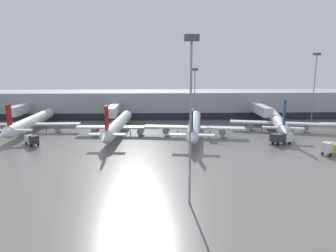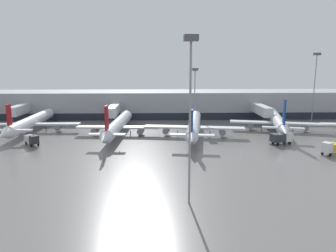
{
  "view_description": "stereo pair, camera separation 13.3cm",
  "coord_description": "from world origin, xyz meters",
  "px_view_note": "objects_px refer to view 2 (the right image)",
  "views": [
    {
      "loc": [
        4.1,
        -53.65,
        19.12
      ],
      "look_at": [
        6.74,
        28.5,
        3.0
      ],
      "focal_mm": 35.0,
      "sensor_mm": 36.0,
      "label": 1
    },
    {
      "loc": [
        4.23,
        -53.66,
        19.12
      ],
      "look_at": [
        6.74,
        28.5,
        3.0
      ],
      "focal_mm": 35.0,
      "sensor_mm": 36.0,
      "label": 2
    }
  ],
  "objects_px": {
    "parked_jet_3": "(118,125)",
    "apron_light_mast_0": "(316,69)",
    "service_truck_0": "(32,139)",
    "service_truck_1": "(330,147)",
    "parked_jet_0": "(194,125)",
    "service_truck_2": "(281,137)",
    "traffic_cone_0": "(120,152)",
    "parked_jet_1": "(277,121)",
    "parked_jet_2": "(31,122)",
    "apron_light_mast_2": "(191,77)",
    "traffic_cone_2": "(189,154)",
    "apron_light_mast_4": "(195,80)"
  },
  "relations": [
    {
      "from": "parked_jet_3",
      "to": "service_truck_0",
      "type": "xyz_separation_m",
      "value": [
        -18.76,
        -10.09,
        -1.29
      ]
    },
    {
      "from": "traffic_cone_0",
      "to": "apron_light_mast_4",
      "type": "height_order",
      "value": "apron_light_mast_4"
    },
    {
      "from": "traffic_cone_0",
      "to": "apron_light_mast_0",
      "type": "bearing_deg",
      "value": 32.44
    },
    {
      "from": "parked_jet_3",
      "to": "traffic_cone_2",
      "type": "distance_m",
      "value": 26.62
    },
    {
      "from": "service_truck_2",
      "to": "traffic_cone_0",
      "type": "relative_size",
      "value": 7.57
    },
    {
      "from": "service_truck_1",
      "to": "apron_light_mast_0",
      "type": "height_order",
      "value": "apron_light_mast_0"
    },
    {
      "from": "parked_jet_1",
      "to": "parked_jet_2",
      "type": "distance_m",
      "value": 68.68
    },
    {
      "from": "apron_light_mast_2",
      "to": "apron_light_mast_4",
      "type": "bearing_deg",
      "value": 83.03
    },
    {
      "from": "parked_jet_3",
      "to": "apron_light_mast_2",
      "type": "xyz_separation_m",
      "value": [
        14.91,
        -42.97,
        14.54
      ]
    },
    {
      "from": "parked_jet_3",
      "to": "apron_light_mast_0",
      "type": "bearing_deg",
      "value": -69.16
    },
    {
      "from": "traffic_cone_0",
      "to": "apron_light_mast_4",
      "type": "xyz_separation_m",
      "value": [
        19.67,
        34.57,
        13.39
      ]
    },
    {
      "from": "parked_jet_0",
      "to": "service_truck_1",
      "type": "xyz_separation_m",
      "value": [
        26.71,
        -17.81,
        -1.37
      ]
    },
    {
      "from": "parked_jet_1",
      "to": "traffic_cone_0",
      "type": "relative_size",
      "value": 48.92
    },
    {
      "from": "parked_jet_2",
      "to": "apron_light_mast_4",
      "type": "bearing_deg",
      "value": -76.32
    },
    {
      "from": "parked_jet_0",
      "to": "apron_light_mast_0",
      "type": "bearing_deg",
      "value": -54.42
    },
    {
      "from": "service_truck_0",
      "to": "apron_light_mast_4",
      "type": "relative_size",
      "value": 0.3
    },
    {
      "from": "parked_jet_3",
      "to": "apron_light_mast_4",
      "type": "bearing_deg",
      "value": -49.97
    },
    {
      "from": "parked_jet_3",
      "to": "service_truck_0",
      "type": "relative_size",
      "value": 7.34
    },
    {
      "from": "parked_jet_2",
      "to": "service_truck_2",
      "type": "relative_size",
      "value": 6.99
    },
    {
      "from": "service_truck_2",
      "to": "traffic_cone_2",
      "type": "distance_m",
      "value": 24.49
    },
    {
      "from": "traffic_cone_2",
      "to": "apron_light_mast_0",
      "type": "distance_m",
      "value": 61.36
    },
    {
      "from": "parked_jet_2",
      "to": "service_truck_2",
      "type": "bearing_deg",
      "value": -104.04
    },
    {
      "from": "service_truck_0",
      "to": "parked_jet_0",
      "type": "bearing_deg",
      "value": 62.1
    },
    {
      "from": "apron_light_mast_2",
      "to": "apron_light_mast_0",
      "type": "bearing_deg",
      "value": 53.35
    },
    {
      "from": "parked_jet_1",
      "to": "apron_light_mast_0",
      "type": "height_order",
      "value": "apron_light_mast_0"
    },
    {
      "from": "service_truck_2",
      "to": "traffic_cone_0",
      "type": "bearing_deg",
      "value": 177.31
    },
    {
      "from": "service_truck_1",
      "to": "apron_light_mast_2",
      "type": "relative_size",
      "value": 0.22
    },
    {
      "from": "traffic_cone_2",
      "to": "service_truck_2",
      "type": "bearing_deg",
      "value": 22.36
    },
    {
      "from": "parked_jet_0",
      "to": "parked_jet_1",
      "type": "bearing_deg",
      "value": -67.97
    },
    {
      "from": "parked_jet_1",
      "to": "service_truck_0",
      "type": "height_order",
      "value": "parked_jet_1"
    },
    {
      "from": "parked_jet_0",
      "to": "apron_light_mast_4",
      "type": "height_order",
      "value": "apron_light_mast_4"
    },
    {
      "from": "parked_jet_3",
      "to": "parked_jet_0",
      "type": "bearing_deg",
      "value": -92.54
    },
    {
      "from": "parked_jet_2",
      "to": "apron_light_mast_4",
      "type": "height_order",
      "value": "apron_light_mast_4"
    },
    {
      "from": "parked_jet_3",
      "to": "service_truck_0",
      "type": "height_order",
      "value": "parked_jet_3"
    },
    {
      "from": "service_truck_0",
      "to": "apron_light_mast_0",
      "type": "distance_m",
      "value": 86.5
    },
    {
      "from": "parked_jet_0",
      "to": "parked_jet_3",
      "type": "distance_m",
      "value": 20.14
    },
    {
      "from": "parked_jet_0",
      "to": "parked_jet_3",
      "type": "relative_size",
      "value": 0.99
    },
    {
      "from": "service_truck_0",
      "to": "apron_light_mast_0",
      "type": "relative_size",
      "value": 0.24
    },
    {
      "from": "parked_jet_2",
      "to": "traffic_cone_0",
      "type": "relative_size",
      "value": 52.95
    },
    {
      "from": "apron_light_mast_2",
      "to": "service_truck_1",
      "type": "bearing_deg",
      "value": 35.93
    },
    {
      "from": "parked_jet_1",
      "to": "traffic_cone_0",
      "type": "bearing_deg",
      "value": 131.34
    },
    {
      "from": "apron_light_mast_2",
      "to": "traffic_cone_2",
      "type": "bearing_deg",
      "value": 84.4
    },
    {
      "from": "parked_jet_3",
      "to": "traffic_cone_2",
      "type": "xyz_separation_m",
      "value": [
        17.14,
        -20.24,
        -2.34
      ]
    },
    {
      "from": "parked_jet_2",
      "to": "service_truck_1",
      "type": "distance_m",
      "value": 75.53
    },
    {
      "from": "traffic_cone_0",
      "to": "parked_jet_3",
      "type": "bearing_deg",
      "value": 97.88
    },
    {
      "from": "parked_jet_3",
      "to": "service_truck_1",
      "type": "distance_m",
      "value": 50.82
    },
    {
      "from": "parked_jet_1",
      "to": "parked_jet_3",
      "type": "height_order",
      "value": "parked_jet_1"
    },
    {
      "from": "service_truck_0",
      "to": "service_truck_1",
      "type": "height_order",
      "value": "service_truck_1"
    },
    {
      "from": "parked_jet_2",
      "to": "traffic_cone_0",
      "type": "height_order",
      "value": "parked_jet_2"
    },
    {
      "from": "service_truck_1",
      "to": "traffic_cone_0",
      "type": "bearing_deg",
      "value": -37.79
    }
  ]
}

